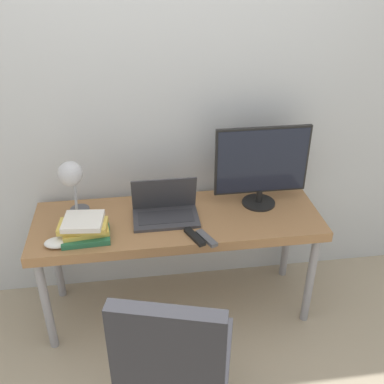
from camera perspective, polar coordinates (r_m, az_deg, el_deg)
name	(u,v)px	position (r m, az deg, el deg)	size (l,w,h in m)	color
ground_plane	(185,338)	(2.89, -0.95, -18.10)	(12.00, 12.00, 0.00)	tan
wall_back	(170,100)	(2.68, -2.87, 11.57)	(8.00, 0.05, 2.60)	silver
desk	(178,226)	(2.67, -1.81, -4.39)	(1.68, 0.56, 0.71)	#996B42
laptop	(165,210)	(2.61, -3.41, -2.28)	(0.38, 0.23, 0.24)	#38383D
monitor	(262,164)	(2.67, 8.84, 3.51)	(0.56, 0.20, 0.50)	black
desk_lamp	(71,177)	(2.51, -15.08, 1.80)	(0.13, 0.27, 0.39)	#4C4C51
office_chair	(174,362)	(2.09, -2.28, -20.78)	(0.63, 0.64, 0.97)	black
book_stack	(85,229)	(2.50, -13.49, -4.57)	(0.28, 0.21, 0.12)	#286B47
tv_remote	(195,237)	(2.46, 0.33, -5.71)	(0.10, 0.17, 0.02)	black
media_remote	(207,238)	(2.45, 1.86, -5.89)	(0.10, 0.16, 0.02)	#4C4C51
game_controller	(57,243)	(2.50, -16.72, -6.18)	(0.14, 0.10, 0.04)	white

